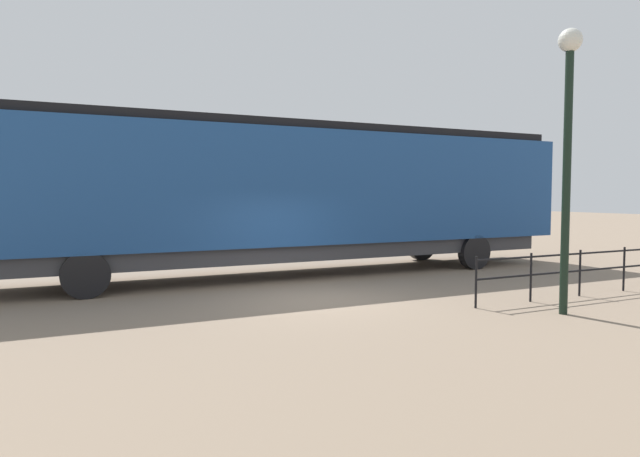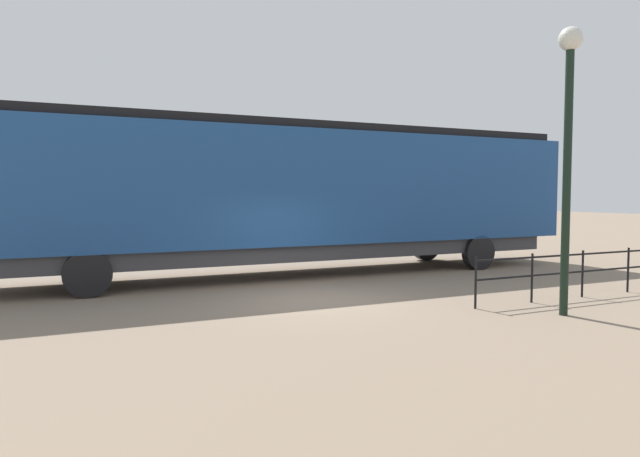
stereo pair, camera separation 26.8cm
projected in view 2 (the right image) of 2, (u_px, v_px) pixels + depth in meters
The scene contains 3 objects.
ground_plane at pixel (314, 300), 12.79m from camera, with size 120.00×120.00×0.00m, color #84705B.
locomotive at pixel (312, 192), 16.85m from camera, with size 3.12×18.06×4.44m.
lamp_post at pixel (568, 123), 10.91m from camera, with size 0.46×0.46×5.63m.
Camera 2 is at (11.53, -5.25, 2.39)m, focal length 31.48 mm.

